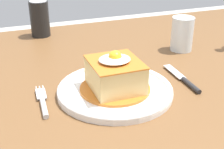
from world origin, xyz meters
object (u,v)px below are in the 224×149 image
main_plate (115,90)px  knife (186,81)px  soda_can (40,19)px  fork (43,103)px  drinking_glass (182,36)px

main_plate → knife: bearing=-4.3°
main_plate → soda_can: 0.50m
fork → drinking_glass: size_ratio=1.35×
fork → knife: (0.35, -0.02, 0.00)m
fork → drinking_glass: (0.46, 0.19, 0.04)m
main_plate → drinking_glass: bearing=33.0°
fork → soda_can: soda_can is taller
soda_can → drinking_glass: 0.49m
soda_can → knife: bearing=-60.8°
knife → drinking_glass: 0.24m
fork → knife: size_ratio=0.86×
main_plate → drinking_glass: drinking_glass is taller
main_plate → drinking_glass: 0.36m
main_plate → drinking_glass: (0.30, 0.19, 0.04)m
soda_can → drinking_glass: (0.39, -0.29, -0.02)m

